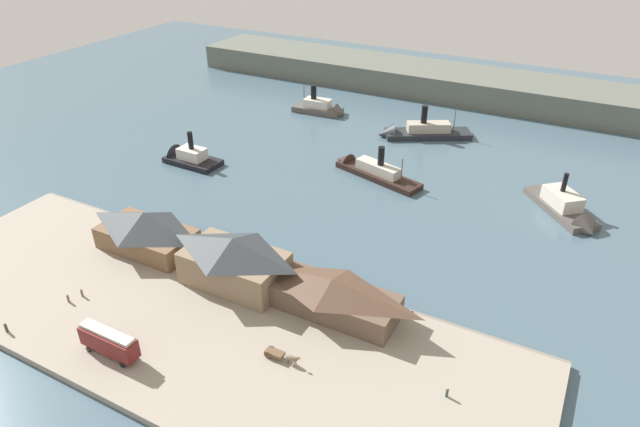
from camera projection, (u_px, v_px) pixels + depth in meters
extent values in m
plane|color=#476070|center=(265.00, 255.00, 105.79)|extent=(320.00, 320.00, 0.00)
cube|color=#9E9384|center=(189.00, 321.00, 88.73)|extent=(110.00, 36.00, 1.20)
cube|color=gray|center=(254.00, 262.00, 102.79)|extent=(110.00, 0.80, 1.00)
cube|color=brown|center=(148.00, 238.00, 104.65)|extent=(18.13, 9.52, 4.20)
pyramid|color=#33383D|center=(144.00, 221.00, 102.71)|extent=(18.49, 9.99, 3.48)
cube|color=#847056|center=(235.00, 268.00, 95.03)|extent=(17.45, 9.89, 5.98)
pyramid|color=#33383D|center=(233.00, 246.00, 92.76)|extent=(17.80, 10.39, 2.97)
cube|color=brown|center=(332.00, 300.00, 89.10)|extent=(21.48, 8.25, 4.08)
pyramid|color=brown|center=(332.00, 285.00, 87.54)|extent=(21.90, 8.66, 2.08)
cube|color=maroon|center=(109.00, 342.00, 80.37)|extent=(9.63, 2.46, 3.01)
cube|color=beige|center=(107.00, 333.00, 79.48)|extent=(9.24, 1.72, 0.50)
cylinder|color=black|center=(135.00, 354.00, 80.92)|extent=(0.90, 0.18, 0.90)
cylinder|color=black|center=(122.00, 365.00, 79.05)|extent=(0.90, 0.18, 0.90)
cylinder|color=black|center=(101.00, 339.00, 83.66)|extent=(0.90, 0.18, 0.90)
cylinder|color=black|center=(88.00, 349.00, 81.79)|extent=(0.90, 0.18, 0.90)
cube|color=brown|center=(275.00, 353.00, 80.60)|extent=(2.81, 1.37, 0.50)
cylinder|color=#4C3828|center=(273.00, 349.00, 81.59)|extent=(1.20, 0.10, 1.20)
cylinder|color=#4C3828|center=(267.00, 355.00, 80.55)|extent=(1.20, 0.10, 1.20)
ellipsoid|color=#7A6651|center=(291.00, 358.00, 79.34)|extent=(2.00, 0.70, 0.90)
ellipsoid|color=#7A6651|center=(298.00, 358.00, 78.61)|extent=(0.70, 0.32, 0.44)
cylinder|color=#7A6651|center=(296.00, 362.00, 79.55)|extent=(0.16, 0.16, 1.00)
cylinder|color=#7A6651|center=(294.00, 364.00, 79.25)|extent=(0.16, 0.16, 1.00)
cylinder|color=#7A6651|center=(289.00, 359.00, 80.04)|extent=(0.16, 0.16, 1.00)
cylinder|color=#7A6651|center=(287.00, 361.00, 79.73)|extent=(0.16, 0.16, 1.00)
cylinder|color=#6B5B4C|center=(82.00, 293.00, 92.83)|extent=(0.37, 0.37, 1.28)
sphere|color=#CCA889|center=(81.00, 289.00, 92.45)|extent=(0.23, 0.23, 0.23)
cylinder|color=#6B5B4C|center=(68.00, 299.00, 91.53)|extent=(0.38, 0.38, 1.31)
sphere|color=#CCA889|center=(67.00, 295.00, 91.14)|extent=(0.24, 0.24, 0.24)
cylinder|color=#3D4C42|center=(447.00, 393.00, 74.43)|extent=(0.40, 0.40, 1.35)
sphere|color=#CCA889|center=(448.00, 389.00, 74.02)|extent=(0.25, 0.25, 0.25)
cylinder|color=#4C3D33|center=(6.00, 328.00, 85.31)|extent=(0.43, 0.43, 1.48)
sphere|color=#CCA889|center=(4.00, 324.00, 84.87)|extent=(0.27, 0.27, 0.27)
cylinder|color=black|center=(412.00, 314.00, 88.54)|extent=(0.44, 0.44, 0.90)
cylinder|color=black|center=(112.00, 217.00, 114.65)|extent=(0.44, 0.44, 0.90)
cube|color=#514C47|center=(560.00, 208.00, 119.80)|extent=(17.22, 18.35, 1.52)
cone|color=#514C47|center=(587.00, 230.00, 111.94)|extent=(6.61, 6.38, 5.84)
cube|color=beige|center=(562.00, 198.00, 118.63)|extent=(9.33, 9.65, 3.12)
cylinder|color=black|center=(565.00, 182.00, 117.18)|extent=(1.02, 1.02, 4.09)
cube|color=#23282D|center=(428.00, 134.00, 155.72)|extent=(23.88, 17.54, 1.56)
cone|color=#23282D|center=(386.00, 134.00, 155.45)|extent=(6.70, 7.40, 6.10)
cube|color=#B2A893|center=(429.00, 127.00, 154.67)|extent=(12.10, 9.18, 2.58)
cylinder|color=black|center=(424.00, 114.00, 152.76)|extent=(1.70, 1.70, 4.84)
cylinder|color=brown|center=(455.00, 119.00, 153.74)|extent=(0.24, 0.24, 6.90)
cube|color=black|center=(378.00, 175.00, 133.54)|extent=(23.40, 11.73, 1.37)
cone|color=black|center=(343.00, 161.00, 140.44)|extent=(5.33, 5.89, 4.92)
cube|color=beige|center=(378.00, 168.00, 132.60)|extent=(12.05, 6.50, 2.33)
cylinder|color=black|center=(381.00, 156.00, 130.48)|extent=(1.55, 1.55, 4.53)
cylinder|color=brown|center=(402.00, 171.00, 127.58)|extent=(0.24, 0.24, 5.81)
cube|color=black|center=(193.00, 161.00, 140.52)|extent=(14.65, 7.33, 1.34)
cone|color=black|center=(171.00, 155.00, 143.60)|extent=(2.77, 6.32, 6.25)
cube|color=silver|center=(192.00, 154.00, 139.48)|extent=(6.82, 4.60, 2.77)
cylinder|color=black|center=(190.00, 140.00, 137.65)|extent=(1.31, 1.31, 4.40)
cube|color=#514C47|center=(318.00, 110.00, 172.48)|extent=(15.64, 7.05, 1.70)
cone|color=#514C47|center=(340.00, 113.00, 169.78)|extent=(3.11, 5.61, 5.43)
cube|color=silver|center=(318.00, 103.00, 171.41)|extent=(8.31, 4.77, 2.55)
cylinder|color=black|center=(314.00, 92.00, 170.18)|extent=(1.75, 1.75, 4.17)
cylinder|color=brown|center=(304.00, 95.00, 172.06)|extent=(0.24, 0.24, 6.39)
cube|color=#60665B|center=(442.00, 81.00, 187.51)|extent=(180.00, 24.00, 8.00)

